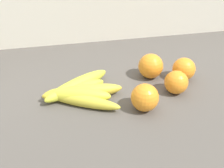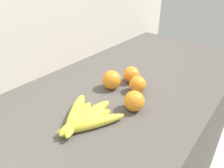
{
  "view_description": "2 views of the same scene",
  "coord_description": "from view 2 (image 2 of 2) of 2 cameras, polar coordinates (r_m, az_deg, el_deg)",
  "views": [
    {
      "loc": [
        -0.25,
        -0.61,
        1.34
      ],
      "look_at": [
        -0.13,
        -0.05,
        0.97
      ],
      "focal_mm": 41.3,
      "sensor_mm": 36.0,
      "label": 1
    },
    {
      "loc": [
        -0.57,
        -0.42,
        1.36
      ],
      "look_at": [
        -0.06,
        -0.02,
        1.0
      ],
      "focal_mm": 33.52,
      "sensor_mm": 36.0,
      "label": 2
    }
  ],
  "objects": [
    {
      "name": "wall_back",
      "position": [
        1.2,
        -13.09,
        -7.73
      ],
      "size": [
        2.03,
        0.06,
        1.3
      ],
      "primitive_type": "cube",
      "color": "silver",
      "rests_on": "ground"
    },
    {
      "name": "orange_far_right",
      "position": [
        0.71,
        6.05,
        -4.63
      ],
      "size": [
        0.07,
        0.07,
        0.07
      ],
      "primitive_type": "sphere",
      "color": "orange",
      "rests_on": "counter"
    },
    {
      "name": "orange_back_right",
      "position": [
        0.88,
        5.49,
        2.51
      ],
      "size": [
        0.07,
        0.07,
        0.07
      ],
      "primitive_type": "sphere",
      "color": "orange",
      "rests_on": "counter"
    },
    {
      "name": "banana_bunch",
      "position": [
        0.66,
        -7.71,
        -9.23
      ],
      "size": [
        0.22,
        0.21,
        0.04
      ],
      "color": "gold",
      "rests_on": "counter"
    },
    {
      "name": "orange_back_left",
      "position": [
        0.83,
        -0.13,
        1.14
      ],
      "size": [
        0.08,
        0.08,
        0.08
      ],
      "primitive_type": "sphere",
      "color": "orange",
      "rests_on": "counter"
    },
    {
      "name": "orange_front",
      "position": [
        0.81,
        6.97,
        -0.07
      ],
      "size": [
        0.07,
        0.07,
        0.07
      ],
      "primitive_type": "sphere",
      "color": "orange",
      "rests_on": "counter"
    }
  ]
}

